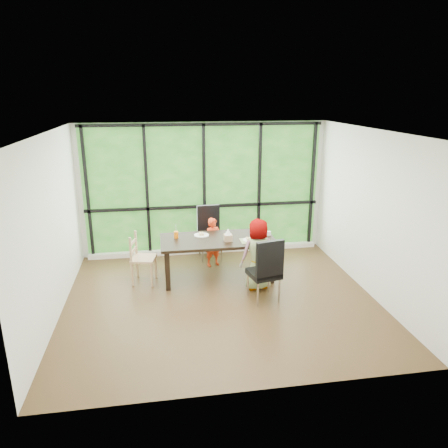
{
  "coord_description": "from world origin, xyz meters",
  "views": [
    {
      "loc": [
        -0.93,
        -6.14,
        3.24
      ],
      "look_at": [
        0.18,
        0.77,
        1.05
      ],
      "focal_mm": 33.72,
      "sensor_mm": 36.0,
      "label": 1
    }
  ],
  "objects_px": {
    "chair_end_beech": "(144,258)",
    "tissue_box": "(228,238)",
    "child_toddler": "(213,242)",
    "child_older": "(257,254)",
    "green_cup": "(265,238)",
    "orange_cup": "(176,235)",
    "white_mug": "(269,233)",
    "chair_window_leather": "(210,234)",
    "dining_table": "(218,258)",
    "plate_near": "(250,240)",
    "chair_interior_leather": "(264,269)",
    "plate_far": "(201,235)"
  },
  "relations": [
    {
      "from": "green_cup",
      "to": "chair_interior_leather",
      "type": "bearing_deg",
      "value": -104.84
    },
    {
      "from": "orange_cup",
      "to": "green_cup",
      "type": "height_order",
      "value": "orange_cup"
    },
    {
      "from": "white_mug",
      "to": "child_older",
      "type": "bearing_deg",
      "value": -121.51
    },
    {
      "from": "chair_window_leather",
      "to": "green_cup",
      "type": "distance_m",
      "value": 1.46
    },
    {
      "from": "child_toddler",
      "to": "child_older",
      "type": "xyz_separation_m",
      "value": [
        0.6,
        -1.12,
        0.14
      ]
    },
    {
      "from": "child_toddler",
      "to": "child_older",
      "type": "relative_size",
      "value": 0.78
    },
    {
      "from": "chair_window_leather",
      "to": "plate_near",
      "type": "height_order",
      "value": "chair_window_leather"
    },
    {
      "from": "chair_interior_leather",
      "to": "plate_far",
      "type": "distance_m",
      "value": 1.49
    },
    {
      "from": "green_cup",
      "to": "white_mug",
      "type": "bearing_deg",
      "value": 62.47
    },
    {
      "from": "plate_near",
      "to": "tissue_box",
      "type": "relative_size",
      "value": 1.85
    },
    {
      "from": "orange_cup",
      "to": "white_mug",
      "type": "bearing_deg",
      "value": -3.92
    },
    {
      "from": "chair_window_leather",
      "to": "chair_end_beech",
      "type": "height_order",
      "value": "chair_window_leather"
    },
    {
      "from": "child_older",
      "to": "tissue_box",
      "type": "xyz_separation_m",
      "value": [
        -0.44,
        0.39,
        0.19
      ]
    },
    {
      "from": "child_toddler",
      "to": "dining_table",
      "type": "bearing_deg",
      "value": -110.96
    },
    {
      "from": "plate_near",
      "to": "tissue_box",
      "type": "xyz_separation_m",
      "value": [
        -0.39,
        0.04,
        0.05
      ]
    },
    {
      "from": "child_toddler",
      "to": "chair_interior_leather",
      "type": "bearing_deg",
      "value": -89.64
    },
    {
      "from": "green_cup",
      "to": "tissue_box",
      "type": "bearing_deg",
      "value": 169.78
    },
    {
      "from": "plate_far",
      "to": "green_cup",
      "type": "height_order",
      "value": "green_cup"
    },
    {
      "from": "chair_end_beech",
      "to": "tissue_box",
      "type": "distance_m",
      "value": 1.53
    },
    {
      "from": "chair_end_beech",
      "to": "orange_cup",
      "type": "bearing_deg",
      "value": -64.4
    },
    {
      "from": "child_toddler",
      "to": "plate_near",
      "type": "relative_size",
      "value": 3.75
    },
    {
      "from": "chair_window_leather",
      "to": "orange_cup",
      "type": "distance_m",
      "value": 1.07
    },
    {
      "from": "chair_interior_leather",
      "to": "plate_near",
      "type": "distance_m",
      "value": 0.82
    },
    {
      "from": "dining_table",
      "to": "plate_far",
      "type": "distance_m",
      "value": 0.51
    },
    {
      "from": "child_older",
      "to": "green_cup",
      "type": "height_order",
      "value": "child_older"
    },
    {
      "from": "chair_window_leather",
      "to": "tissue_box",
      "type": "distance_m",
      "value": 1.11
    },
    {
      "from": "chair_window_leather",
      "to": "child_toddler",
      "type": "distance_m",
      "value": 0.34
    },
    {
      "from": "green_cup",
      "to": "chair_window_leather",
      "type": "bearing_deg",
      "value": 124.68
    },
    {
      "from": "dining_table",
      "to": "child_older",
      "type": "height_order",
      "value": "child_older"
    },
    {
      "from": "plate_far",
      "to": "tissue_box",
      "type": "height_order",
      "value": "tissue_box"
    },
    {
      "from": "chair_window_leather",
      "to": "plate_far",
      "type": "bearing_deg",
      "value": -112.44
    },
    {
      "from": "chair_end_beech",
      "to": "chair_interior_leather",
      "type": "bearing_deg",
      "value": -105.1
    },
    {
      "from": "chair_interior_leather",
      "to": "tissue_box",
      "type": "distance_m",
      "value": 0.98
    },
    {
      "from": "dining_table",
      "to": "white_mug",
      "type": "height_order",
      "value": "white_mug"
    },
    {
      "from": "child_toddler",
      "to": "plate_far",
      "type": "bearing_deg",
      "value": -146.8
    },
    {
      "from": "dining_table",
      "to": "chair_interior_leather",
      "type": "height_order",
      "value": "chair_interior_leather"
    },
    {
      "from": "chair_end_beech",
      "to": "chair_window_leather",
      "type": "bearing_deg",
      "value": -43.18
    },
    {
      "from": "white_mug",
      "to": "dining_table",
      "type": "bearing_deg",
      "value": -177.7
    },
    {
      "from": "orange_cup",
      "to": "chair_end_beech",
      "type": "bearing_deg",
      "value": -166.5
    },
    {
      "from": "child_older",
      "to": "orange_cup",
      "type": "xyz_separation_m",
      "value": [
        -1.33,
        0.69,
        0.19
      ]
    },
    {
      "from": "dining_table",
      "to": "orange_cup",
      "type": "xyz_separation_m",
      "value": [
        -0.73,
        0.15,
        0.44
      ]
    },
    {
      "from": "green_cup",
      "to": "plate_near",
      "type": "bearing_deg",
      "value": 163.53
    },
    {
      "from": "orange_cup",
      "to": "tissue_box",
      "type": "bearing_deg",
      "value": -18.82
    },
    {
      "from": "dining_table",
      "to": "child_older",
      "type": "distance_m",
      "value": 0.84
    },
    {
      "from": "tissue_box",
      "to": "chair_end_beech",
      "type": "bearing_deg",
      "value": 173.74
    },
    {
      "from": "chair_interior_leather",
      "to": "child_older",
      "type": "distance_m",
      "value": 0.44
    },
    {
      "from": "child_older",
      "to": "chair_end_beech",
      "type": "bearing_deg",
      "value": -25.57
    },
    {
      "from": "green_cup",
      "to": "white_mug",
      "type": "relative_size",
      "value": 1.52
    },
    {
      "from": "chair_interior_leather",
      "to": "white_mug",
      "type": "xyz_separation_m",
      "value": [
        0.35,
        1.02,
        0.25
      ]
    },
    {
      "from": "chair_end_beech",
      "to": "tissue_box",
      "type": "bearing_deg",
      "value": -84.15
    }
  ]
}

